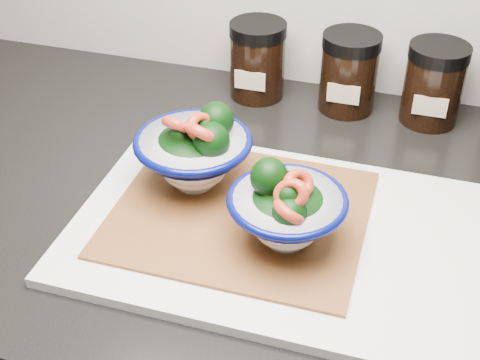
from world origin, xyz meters
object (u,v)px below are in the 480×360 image
(cutting_board, at_px, (278,233))
(bowl_left, at_px, (195,152))
(spice_jar_a, at_px, (257,60))
(spice_jar_b, at_px, (349,72))
(bowl_right, at_px, (286,210))
(spice_jar_c, at_px, (434,84))

(cutting_board, distance_m, bowl_left, 0.13)
(spice_jar_a, distance_m, spice_jar_b, 0.13)
(cutting_board, relative_size, spice_jar_b, 3.98)
(bowl_right, bearing_deg, bowl_left, 150.95)
(cutting_board, bearing_deg, spice_jar_c, 65.45)
(bowl_right, bearing_deg, spice_jar_c, 68.62)
(spice_jar_b, bearing_deg, spice_jar_c, 0.00)
(cutting_board, xyz_separation_m, spice_jar_b, (0.02, 0.30, 0.05))
(spice_jar_a, distance_m, spice_jar_c, 0.25)
(bowl_right, bearing_deg, cutting_board, 120.05)
(cutting_board, relative_size, bowl_right, 3.57)
(cutting_board, bearing_deg, spice_jar_a, 109.95)
(spice_jar_c, bearing_deg, spice_jar_b, 180.00)
(bowl_right, relative_size, spice_jar_c, 1.12)
(bowl_left, bearing_deg, spice_jar_a, 89.42)
(bowl_right, bearing_deg, spice_jar_a, 110.64)
(spice_jar_a, bearing_deg, bowl_right, -69.36)
(bowl_right, height_order, spice_jar_a, bowl_right)
(cutting_board, distance_m, spice_jar_b, 0.31)
(cutting_board, height_order, bowl_left, bowl_left)
(spice_jar_b, bearing_deg, cutting_board, -94.29)
(bowl_right, height_order, spice_jar_b, bowl_right)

